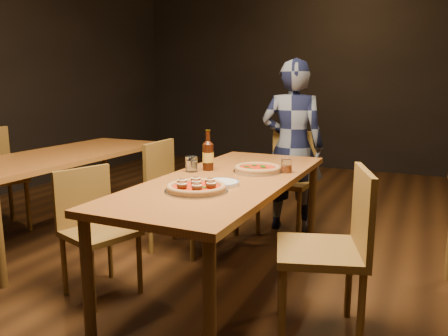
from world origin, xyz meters
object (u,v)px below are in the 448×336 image
at_px(table_left, 63,161).
at_px(beer_bottle, 208,156).
at_px(chair_main_nw, 100,231).
at_px(diner, 292,147).
at_px(pizza_margherita, 258,169).
at_px(plate_stack, 221,183).
at_px(chair_main_sw, 182,195).
at_px(table_main, 227,188).
at_px(amber_glass, 286,166).
at_px(chair_main_e, 320,250).
at_px(chair_end, 287,181).
at_px(water_glass, 191,164).
at_px(pizza_meatball, 196,187).

distance_m(table_left, beer_bottle, 1.50).
distance_m(chair_main_nw, diner, 1.94).
relative_size(beer_bottle, diner, 0.18).
bearing_deg(pizza_margherita, chair_main_nw, -139.56).
bearing_deg(table_left, plate_stack, -16.07).
height_order(chair_main_sw, beer_bottle, beer_bottle).
bearing_deg(pizza_margherita, table_left, 178.37).
distance_m(table_main, chair_main_sw, 0.79).
height_order(table_left, beer_bottle, beer_bottle).
height_order(chair_main_nw, amber_glass, chair_main_nw).
xyz_separation_m(plate_stack, diner, (-0.00, 1.52, 0.02)).
height_order(pizza_margherita, diner, diner).
xyz_separation_m(chair_main_nw, chair_main_e, (1.36, 0.13, 0.06)).
distance_m(chair_end, water_glass, 1.25).
bearing_deg(pizza_meatball, beer_bottle, 110.51).
distance_m(table_left, amber_glass, 2.00).
relative_size(chair_end, water_glass, 9.18).
distance_m(chair_main_sw, amber_glass, 0.98).
relative_size(plate_stack, beer_bottle, 0.78).
distance_m(chair_main_sw, beer_bottle, 0.62).
bearing_deg(beer_bottle, chair_main_nw, -128.26).
height_order(chair_main_e, diner, diner).
relative_size(chair_main_sw, plate_stack, 4.33).
relative_size(chair_main_e, plate_stack, 4.48).
bearing_deg(pizza_margherita, water_glass, -156.80).
bearing_deg(chair_end, water_glass, -101.58).
height_order(chair_end, diner, diner).
bearing_deg(pizza_meatball, chair_main_sw, 124.91).
distance_m(table_left, water_glass, 1.42).
bearing_deg(chair_main_nw, chair_end, -5.31).
relative_size(pizza_margherita, water_glass, 3.25).
relative_size(pizza_margherita, beer_bottle, 1.23).
height_order(chair_main_sw, plate_stack, chair_main_sw).
bearing_deg(chair_end, chair_main_nw, -108.88).
relative_size(pizza_meatball, water_glass, 3.44).
height_order(table_main, water_glass, water_glass).
bearing_deg(chair_main_nw, water_glass, -19.26).
xyz_separation_m(table_main, diner, (0.05, 1.32, 0.10)).
xyz_separation_m(chair_main_sw, plate_stack, (0.66, -0.66, 0.30)).
xyz_separation_m(chair_end, pizza_margherita, (0.08, -0.98, 0.29)).
height_order(chair_main_e, water_glass, chair_main_e).
relative_size(table_left, chair_main_e, 2.09).
distance_m(pizza_margherita, plate_stack, 0.46).
bearing_deg(pizza_meatball, table_left, 157.32).
distance_m(table_main, chair_main_nw, 0.85).
height_order(table_left, plate_stack, plate_stack).
height_order(chair_main_nw, pizza_meatball, chair_main_nw).
bearing_deg(chair_main_e, table_left, -121.93).
height_order(pizza_margherita, amber_glass, amber_glass).
distance_m(chair_end, beer_bottle, 1.16).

